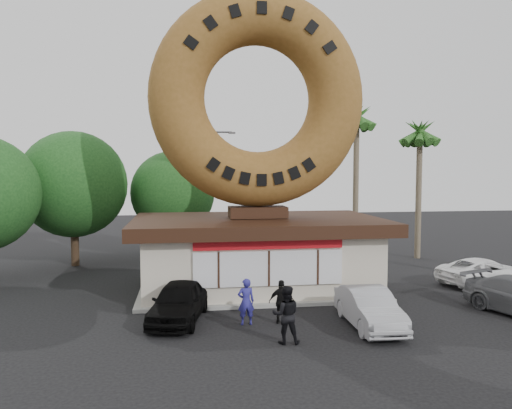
{
  "coord_description": "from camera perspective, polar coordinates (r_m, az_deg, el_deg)",
  "views": [
    {
      "loc": [
        -3.32,
        -16.39,
        5.47
      ],
      "look_at": [
        -0.36,
        4.0,
        4.03
      ],
      "focal_mm": 35.0,
      "sensor_mm": 36.0,
      "label": 1
    }
  ],
  "objects": [
    {
      "name": "ground",
      "position": [
        17.6,
        3.13,
        -14.13
      ],
      "size": [
        90.0,
        90.0,
        0.0
      ],
      "primitive_type": "plane",
      "color": "black",
      "rests_on": "ground"
    },
    {
      "name": "donut_shop",
      "position": [
        22.92,
        0.18,
        -5.31
      ],
      "size": [
        11.2,
        7.2,
        3.8
      ],
      "color": "beige",
      "rests_on": "ground"
    },
    {
      "name": "giant_donut",
      "position": [
        22.86,
        0.18,
        11.98
      ],
      "size": [
        9.69,
        2.47,
        9.69
      ],
      "primitive_type": "torus",
      "rotation": [
        1.57,
        0.0,
        0.0
      ],
      "color": "brown",
      "rests_on": "donut_shop"
    },
    {
      "name": "tree_west",
      "position": [
        30.04,
        -20.14,
        2.17
      ],
      "size": [
        6.0,
        6.0,
        7.65
      ],
      "color": "#473321",
      "rests_on": "ground"
    },
    {
      "name": "tree_mid",
      "position": [
        31.43,
        -9.49,
        1.3
      ],
      "size": [
        5.2,
        5.2,
        6.63
      ],
      "color": "#473321",
      "rests_on": "ground"
    },
    {
      "name": "palm_near",
      "position": [
        32.39,
        11.44,
        9.13
      ],
      "size": [
        2.6,
        2.6,
        9.75
      ],
      "color": "#726651",
      "rests_on": "ground"
    },
    {
      "name": "palm_far",
      "position": [
        32.31,
        18.22,
        7.37
      ],
      "size": [
        2.6,
        2.6,
        8.75
      ],
      "color": "#726651",
      "rests_on": "ground"
    },
    {
      "name": "street_lamp",
      "position": [
        32.44,
        -5.67,
        2.23
      ],
      "size": [
        2.11,
        0.2,
        8.0
      ],
      "color": "#59595E",
      "rests_on": "ground"
    },
    {
      "name": "person_left",
      "position": [
        17.92,
        -1.15,
        -11.03
      ],
      "size": [
        0.62,
        0.43,
        1.65
      ],
      "primitive_type": "imported",
      "rotation": [
        0.0,
        0.0,
        3.2
      ],
      "color": "navy",
      "rests_on": "ground"
    },
    {
      "name": "person_center",
      "position": [
        16.1,
        3.44,
        -12.44
      ],
      "size": [
        0.97,
        0.8,
        1.84
      ],
      "primitive_type": "imported",
      "rotation": [
        0.0,
        0.0,
        3.02
      ],
      "color": "black",
      "rests_on": "ground"
    },
    {
      "name": "person_right",
      "position": [
        18.08,
        2.96,
        -11.04
      ],
      "size": [
        0.97,
        0.54,
        1.56
      ],
      "primitive_type": "imported",
      "rotation": [
        0.0,
        0.0,
        2.95
      ],
      "color": "black",
      "rests_on": "ground"
    },
    {
      "name": "car_black",
      "position": [
        18.58,
        -8.85,
        -10.9
      ],
      "size": [
        2.52,
        4.42,
        1.42
      ],
      "primitive_type": "imported",
      "rotation": [
        0.0,
        0.0,
        -0.21
      ],
      "color": "black",
      "rests_on": "ground"
    },
    {
      "name": "car_silver",
      "position": [
        18.15,
        12.82,
        -11.46
      ],
      "size": [
        1.49,
        4.07,
        1.33
      ],
      "primitive_type": "imported",
      "rotation": [
        0.0,
        0.0,
        -0.02
      ],
      "color": "#A1A1A6",
      "rests_on": "ground"
    },
    {
      "name": "car_white",
      "position": [
        26.24,
        24.63,
        -7.0
      ],
      "size": [
        4.92,
        3.08,
        1.27
      ],
      "primitive_type": "imported",
      "rotation": [
        0.0,
        0.0,
        1.8
      ],
      "color": "white",
      "rests_on": "ground"
    }
  ]
}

